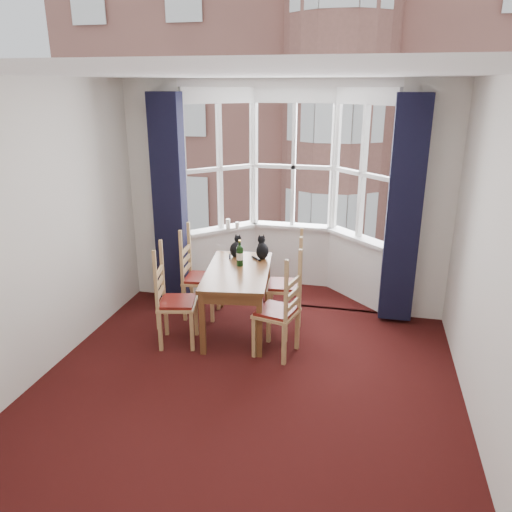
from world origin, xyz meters
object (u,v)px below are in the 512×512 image
(dining_table, at_px, (238,278))
(cat_left, at_px, (236,248))
(chair_left_near, at_px, (169,304))
(wine_bottle, at_px, (240,255))
(chair_right_near, at_px, (284,314))
(candle_short, at_px, (237,225))
(chair_right_far, at_px, (292,287))
(cat_right, at_px, (262,250))
(candle_tall, at_px, (228,224))
(chair_left_far, at_px, (194,279))

(dining_table, distance_m, cat_left, 0.52)
(chair_left_near, distance_m, wine_bottle, 0.98)
(chair_right_near, distance_m, candle_short, 1.99)
(chair_right_near, xyz_separation_m, chair_right_far, (-0.04, 0.76, 0.00))
(cat_left, height_order, cat_right, cat_right)
(candle_tall, xyz_separation_m, candle_short, (0.12, 0.03, -0.02))
(wine_bottle, height_order, candle_short, wine_bottle)
(chair_right_far, relative_size, candle_short, 10.39)
(cat_right, height_order, candle_short, cat_right)
(chair_right_near, xyz_separation_m, wine_bottle, (-0.63, 0.61, 0.40))
(chair_left_near, relative_size, chair_right_near, 1.00)
(cat_right, bearing_deg, chair_right_near, -64.64)
(chair_right_far, relative_size, cat_left, 3.39)
(chair_right_near, height_order, chair_right_far, same)
(chair_left_near, xyz_separation_m, cat_right, (0.83, 0.93, 0.38))
(chair_left_near, bearing_deg, candle_tall, 83.26)
(dining_table, height_order, chair_left_near, chair_left_near)
(chair_left_near, bearing_deg, candle_short, 79.38)
(chair_left_far, bearing_deg, candle_tall, 78.91)
(candle_short, bearing_deg, cat_left, -76.24)
(chair_left_far, xyz_separation_m, cat_right, (0.82, 0.18, 0.38))
(chair_left_far, relative_size, wine_bottle, 3.01)
(chair_right_far, relative_size, cat_right, 3.17)
(chair_left_near, relative_size, cat_right, 3.17)
(chair_right_near, bearing_deg, chair_left_far, 149.67)
(chair_left_near, height_order, wine_bottle, wine_bottle)
(cat_left, bearing_deg, chair_left_far, -158.57)
(dining_table, height_order, chair_right_far, chair_right_far)
(dining_table, relative_size, chair_left_near, 1.51)
(cat_right, xyz_separation_m, candle_tall, (-0.64, 0.74, 0.09))
(dining_table, distance_m, cat_right, 0.53)
(candle_tall, relative_size, candle_short, 1.50)
(dining_table, relative_size, chair_right_near, 1.51)
(chair_right_near, bearing_deg, chair_right_far, 92.78)
(cat_left, xyz_separation_m, wine_bottle, (0.13, -0.31, 0.03))
(wine_bottle, bearing_deg, chair_left_near, -135.31)
(chair_left_near, relative_size, candle_tall, 6.91)
(chair_left_near, relative_size, chair_right_far, 1.00)
(chair_right_near, bearing_deg, dining_table, 143.09)
(candle_short, bearing_deg, candle_tall, -166.11)
(cat_right, bearing_deg, chair_right_far, -21.66)
(cat_right, bearing_deg, candle_short, 123.80)
(dining_table, relative_size, chair_right_far, 1.51)
(cat_left, bearing_deg, chair_right_far, -12.81)
(cat_right, xyz_separation_m, candle_short, (-0.52, 0.77, 0.06))
(cat_right, bearing_deg, chair_left_far, -167.27)
(chair_left_near, height_order, chair_left_far, same)
(chair_left_near, distance_m, candle_tall, 1.75)
(chair_right_far, xyz_separation_m, wine_bottle, (-0.60, -0.15, 0.40))
(chair_right_far, height_order, cat_left, cat_left)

